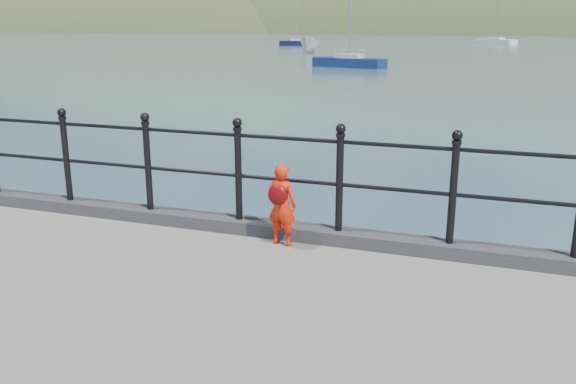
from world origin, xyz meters
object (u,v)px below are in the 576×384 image
at_px(launch_white, 310,45).
at_px(sailboat_port, 349,63).
at_px(child, 282,204).
at_px(railing, 288,167).
at_px(sailboat_deep, 495,42).
at_px(sailboat_left, 297,43).

xyz_separation_m(launch_white, sailboat_port, (9.10, -19.11, -0.58)).
distance_m(child, sailboat_port, 41.17).
distance_m(railing, sailboat_deep, 95.87).
bearing_deg(sailboat_port, sailboat_left, 128.48).
distance_m(launch_white, sailboat_port, 21.17).
height_order(railing, sailboat_port, sailboat_port).
bearing_deg(sailboat_left, launch_white, -91.41).
height_order(child, sailboat_deep, sailboat_deep).
bearing_deg(sailboat_port, railing, -62.72).
distance_m(railing, sailboat_left, 82.98).
height_order(sailboat_port, sailboat_left, sailboat_port).
distance_m(railing, child, 0.44).
bearing_deg(sailboat_left, railing, -95.49).
xyz_separation_m(sailboat_left, sailboat_deep, (26.65, 17.22, 0.00)).
bearing_deg(sailboat_left, sailboat_port, -90.00).
xyz_separation_m(child, sailboat_port, (-9.13, 40.14, -1.13)).
relative_size(railing, sailboat_deep, 1.82).
relative_size(launch_white, sailboat_deep, 0.48).
bearing_deg(sailboat_deep, child, -54.49).
xyz_separation_m(launch_white, sailboat_left, (-8.20, 19.66, -0.58)).
distance_m(child, sailboat_left, 83.22).
relative_size(sailboat_port, sailboat_left, 1.13).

